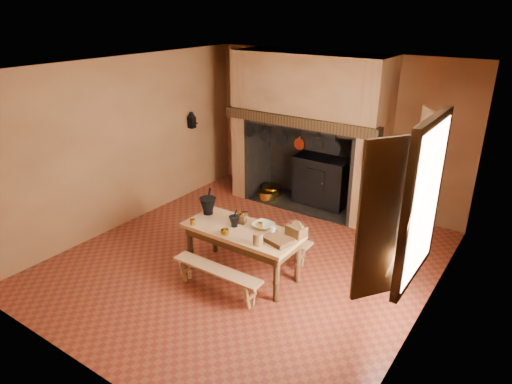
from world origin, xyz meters
TOP-DOWN VIEW (x-y plane):
  - floor at (0.00, 0.00)m, footprint 5.50×5.50m
  - ceiling at (0.00, 0.00)m, footprint 5.50×5.50m
  - back_wall at (0.00, 2.75)m, footprint 5.00×0.02m
  - wall_left at (-2.50, 0.00)m, footprint 0.02×5.50m
  - wall_right at (2.50, 0.00)m, footprint 0.02×5.50m
  - wall_front at (0.00, -2.75)m, footprint 5.00×0.02m
  - chimney_breast at (-0.30, 2.31)m, footprint 2.95×0.96m
  - iron_range at (-0.04, 2.45)m, footprint 1.12×0.55m
  - hearth_pans at (-1.05, 2.22)m, footprint 0.51×0.62m
  - hanging_pans at (-0.34, 1.81)m, footprint 1.92×0.29m
  - onion_string at (1.00, 1.79)m, footprint 0.12×0.10m
  - herb_bunch at (1.18, 1.79)m, footprint 0.20×0.20m
  - window at (2.35, -0.40)m, footprint 0.39×1.75m
  - wall_coffee_mill at (-2.42, 1.55)m, footprint 0.23×0.16m
  - work_table at (0.16, -0.36)m, footprint 1.64×0.73m
  - bench_front at (0.16, -0.92)m, footprint 1.32×0.23m
  - bench_back at (0.16, 0.23)m, footprint 1.47×0.26m
  - mortar_large at (-0.54, -0.24)m, footprint 0.24×0.24m
  - mortar_small at (0.02, -0.35)m, footprint 0.15×0.15m
  - coffee_grinder at (0.03, -0.20)m, footprint 0.18×0.15m
  - brass_mug_a at (-0.49, -0.64)m, footprint 0.09×0.09m
  - brass_mug_b at (0.34, -0.19)m, footprint 0.09×0.09m
  - mixing_bowl at (0.38, -0.17)m, footprint 0.30×0.30m
  - stoneware_crock at (0.58, -0.59)m, footprint 0.16×0.16m
  - glass_jar at (0.60, -0.28)m, footprint 0.08×0.08m
  - wicker_basket at (0.86, -0.10)m, footprint 0.28×0.23m
  - wooden_tray at (0.76, -0.40)m, footprint 0.42×0.35m
  - brass_cup at (0.08, -0.64)m, footprint 0.14×0.14m

SIDE VIEW (x-z plane):
  - floor at x=0.00m, z-range 0.00..0.00m
  - hearth_pans at x=-1.05m, z-range -0.01..0.19m
  - bench_front at x=0.16m, z-range 0.09..0.46m
  - bench_back at x=0.16m, z-range 0.10..0.52m
  - iron_range at x=-0.04m, z-range -0.32..1.28m
  - work_table at x=0.16m, z-range 0.24..0.95m
  - wooden_tray at x=0.76m, z-range 0.71..0.77m
  - mixing_bowl at x=0.38m, z-range 0.71..0.78m
  - brass_mug_b at x=0.34m, z-range 0.71..0.79m
  - brass_mug_a at x=-0.49m, z-range 0.71..0.79m
  - brass_cup at x=0.08m, z-range 0.71..0.80m
  - glass_jar at x=0.60m, z-range 0.71..0.84m
  - coffee_grinder at x=0.03m, z-range 0.69..0.88m
  - wicker_basket at x=0.86m, z-range 0.67..0.91m
  - stoneware_crock at x=0.58m, z-range 0.71..0.87m
  - mortar_small at x=0.02m, z-range 0.67..0.92m
  - mortar_large at x=-0.54m, z-range 0.64..1.06m
  - onion_string at x=1.00m, z-range 1.10..1.56m
  - hanging_pans at x=-0.34m, z-range 1.23..1.50m
  - herb_bunch at x=1.18m, z-range 1.21..1.56m
  - back_wall at x=0.00m, z-range 0.00..2.80m
  - wall_left at x=-2.50m, z-range 0.00..2.80m
  - wall_right at x=2.50m, z-range 0.00..2.80m
  - wall_front at x=0.00m, z-range 0.00..2.80m
  - wall_coffee_mill at x=-2.42m, z-range 1.36..1.67m
  - window at x=2.35m, z-range 0.82..2.58m
  - chimney_breast at x=-0.30m, z-range 0.41..3.21m
  - ceiling at x=0.00m, z-range 2.80..2.80m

